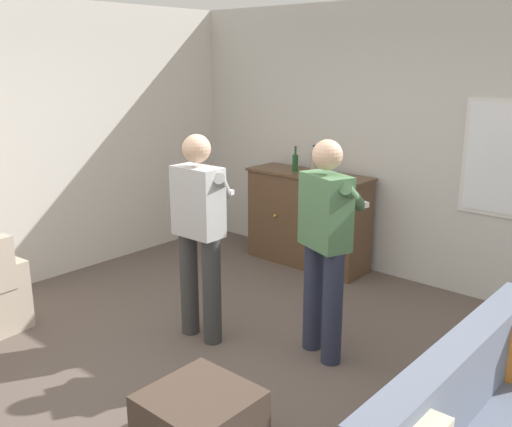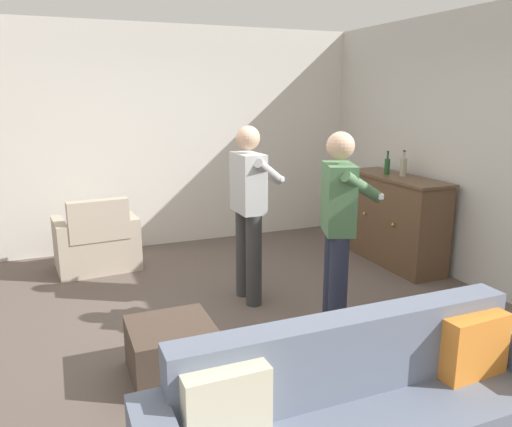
{
  "view_description": "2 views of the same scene",
  "coord_description": "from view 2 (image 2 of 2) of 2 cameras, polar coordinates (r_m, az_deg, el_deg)",
  "views": [
    {
      "loc": [
        2.72,
        -2.62,
        2.23
      ],
      "look_at": [
        0.06,
        0.41,
        1.13
      ],
      "focal_mm": 40.0,
      "sensor_mm": 36.0,
      "label": 1
    },
    {
      "loc": [
        3.79,
        -1.33,
        1.97
      ],
      "look_at": [
        0.0,
        0.21,
        0.98
      ],
      "focal_mm": 35.0,
      "sensor_mm": 36.0,
      "label": 2
    }
  ],
  "objects": [
    {
      "name": "couch",
      "position": [
        2.81,
        12.23,
        -22.32
      ],
      "size": [
        0.57,
        2.29,
        0.85
      ],
      "color": "slate",
      "rests_on": "ground"
    },
    {
      "name": "person_standing_right",
      "position": [
        4.05,
        9.45,
        -1.3
      ],
      "size": [
        0.52,
        0.52,
        1.68
      ],
      "color": "#282D42",
      "rests_on": "ground"
    },
    {
      "name": "bottle_wine_green",
      "position": [
        5.95,
        16.49,
        5.17
      ],
      "size": [
        0.08,
        0.08,
        0.3
      ],
      "color": "gray",
      "rests_on": "sideboard_cabinet"
    },
    {
      "name": "armchair",
      "position": [
        5.95,
        -17.68,
        -3.42
      ],
      "size": [
        0.71,
        0.93,
        0.85
      ],
      "color": "#B2A38E",
      "rests_on": "ground"
    },
    {
      "name": "ottoman",
      "position": [
        3.72,
        -9.6,
        -15.09
      ],
      "size": [
        0.59,
        0.59,
        0.38
      ],
      "primitive_type": "cube",
      "color": "#47382D",
      "rests_on": "ground"
    },
    {
      "name": "bottle_liquor_amber",
      "position": [
        6.05,
        14.77,
        5.31
      ],
      "size": [
        0.06,
        0.06,
        0.27
      ],
      "color": "#1E4C23",
      "rests_on": "sideboard_cabinet"
    },
    {
      "name": "wall_back_with_window",
      "position": [
        5.51,
        24.6,
        6.49
      ],
      "size": [
        5.2,
        0.15,
        2.8
      ],
      "color": "beige",
      "rests_on": "ground"
    },
    {
      "name": "wall_side_left",
      "position": [
        6.61,
        -10.53,
        8.48
      ],
      "size": [
        0.12,
        5.2,
        2.8
      ],
      "primitive_type": "cube",
      "color": "silver",
      "rests_on": "ground"
    },
    {
      "name": "sideboard_cabinet",
      "position": [
        6.06,
        15.56,
        -0.7
      ],
      "size": [
        1.42,
        0.49,
        1.04
      ],
      "color": "brown",
      "rests_on": "ground"
    },
    {
      "name": "ground",
      "position": [
        4.47,
        -2.52,
        -12.48
      ],
      "size": [
        10.4,
        10.4,
        0.0
      ],
      "primitive_type": "plane",
      "color": "brown"
    },
    {
      "name": "person_standing_left",
      "position": [
        4.67,
        -0.76,
        0.89
      ],
      "size": [
        0.56,
        0.48,
        1.68
      ],
      "color": "#383838",
      "rests_on": "ground"
    }
  ]
}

